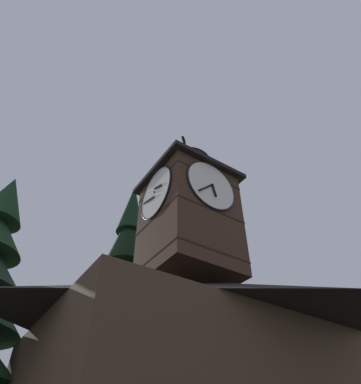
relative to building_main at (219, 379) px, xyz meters
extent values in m
pyramid|color=black|center=(0.00, 0.00, 2.64)|extent=(14.89, 9.75, 2.87)
cube|color=#422B1E|center=(0.89, -0.60, 7.14)|extent=(4.15, 4.15, 6.14)
cube|color=black|center=(0.89, -0.60, 4.81)|extent=(4.19, 4.19, 0.10)
cube|color=black|center=(0.89, -0.60, 7.11)|extent=(4.19, 4.19, 0.10)
cube|color=black|center=(0.89, -0.60, 9.41)|extent=(4.19, 4.19, 0.10)
cylinder|color=white|center=(0.89, 1.50, 8.68)|extent=(3.02, 0.10, 3.02)
torus|color=black|center=(0.89, 1.53, 8.68)|extent=(3.12, 0.10, 3.12)
cube|color=black|center=(0.80, 1.60, 8.31)|extent=(0.30, 0.04, 0.76)
cube|color=black|center=(1.34, 1.60, 8.26)|extent=(0.96, 0.04, 0.90)
sphere|color=black|center=(0.89, 1.61, 8.68)|extent=(0.10, 0.10, 0.10)
cylinder|color=white|center=(3.00, -0.60, 8.68)|extent=(0.10, 3.02, 3.02)
torus|color=black|center=(3.02, -0.60, 8.68)|extent=(0.10, 3.12, 3.12)
cube|color=black|center=(3.10, -0.25, 8.80)|extent=(0.04, 0.75, 0.35)
cube|color=black|center=(3.10, -1.20, 8.52)|extent=(0.04, 1.22, 0.38)
sphere|color=black|center=(3.11, -0.60, 8.68)|extent=(0.10, 0.10, 0.10)
cube|color=black|center=(0.89, -0.60, 10.34)|extent=(4.85, 4.85, 0.25)
cylinder|color=#D1BC84|center=(0.89, -0.60, 11.23)|extent=(2.63, 2.63, 1.53)
cylinder|color=#2D2319|center=(0.89, -0.60, 10.65)|extent=(2.69, 2.69, 0.10)
cylinder|color=#2D2319|center=(0.89, -0.60, 11.04)|extent=(2.69, 2.69, 0.10)
cylinder|color=#2D2319|center=(0.89, -0.60, 11.42)|extent=(2.69, 2.69, 0.10)
cylinder|color=#2D2319|center=(0.89, -0.60, 11.80)|extent=(2.69, 2.69, 0.10)
cone|color=#2D3847|center=(0.89, -0.60, 12.59)|extent=(2.93, 2.93, 1.20)
sphere|color=#2D3847|center=(0.89, -0.60, 13.29)|extent=(0.16, 0.16, 0.16)
cone|color=black|center=(1.35, -7.31, 2.18)|extent=(5.58, 5.58, 4.31)
cone|color=black|center=(1.35, -7.31, 4.44)|extent=(4.68, 4.68, 3.64)
cone|color=black|center=(1.35, -7.31, 7.20)|extent=(3.78, 3.78, 3.97)
cone|color=black|center=(1.35, -7.31, 10.16)|extent=(2.89, 2.89, 4.70)
cone|color=black|center=(1.35, -7.31, 12.58)|extent=(1.99, 1.99, 4.34)
cone|color=#16341B|center=(9.55, -4.76, 8.11)|extent=(2.20, 2.20, 2.92)
sphere|color=silver|center=(-10.11, -43.85, 14.01)|extent=(1.92, 1.92, 1.92)
ellipsoid|color=black|center=(0.42, -1.72, 15.63)|extent=(0.28, 0.29, 0.14)
cube|color=black|center=(0.55, -1.59, 15.63)|extent=(0.39, 0.39, 0.10)
cube|color=black|center=(0.28, -1.85, 15.63)|extent=(0.39, 0.39, 0.10)
camera|label=1|loc=(9.59, 11.75, -3.00)|focal=31.78mm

